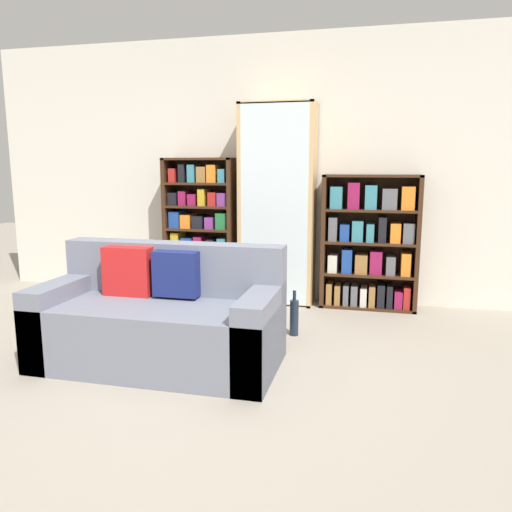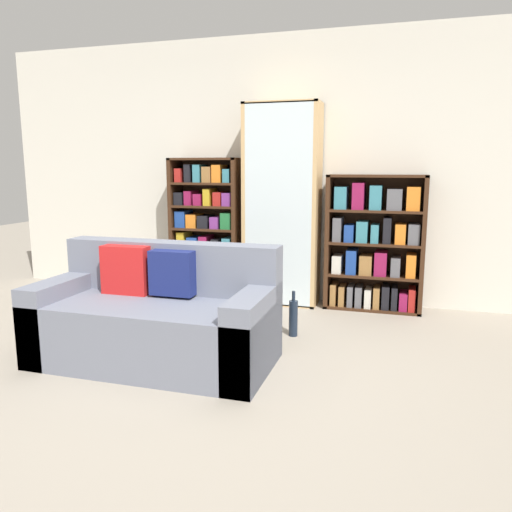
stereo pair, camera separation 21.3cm
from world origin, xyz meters
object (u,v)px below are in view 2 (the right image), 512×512
Objects in this scene: couch at (156,319)px; wine_bottle at (293,318)px; display_cabinet at (282,206)px; bookshelf_right at (375,245)px; bookshelf_left at (207,230)px.

couch reaches higher than wine_bottle.
bookshelf_right is at bearing 0.97° from display_cabinet.
wine_bottle is at bearing -41.06° from bookshelf_left.
display_cabinet is 0.99m from bookshelf_right.
bookshelf_right is (0.93, 0.02, -0.36)m from display_cabinet.
bookshelf_left is 0.87m from display_cabinet.
bookshelf_right is (1.75, 0.00, -0.09)m from bookshelf_left.
couch is at bearing -105.11° from display_cabinet.
couch is at bearing -79.38° from bookshelf_left.
bookshelf_left is at bearing -179.99° from bookshelf_right.
display_cabinet reaches higher than couch.
display_cabinet is at bearing -1.06° from bookshelf_left.
couch is at bearing -136.23° from wine_bottle.
couch is 0.84× the size of display_cabinet.
wine_bottle is at bearing 43.77° from couch.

